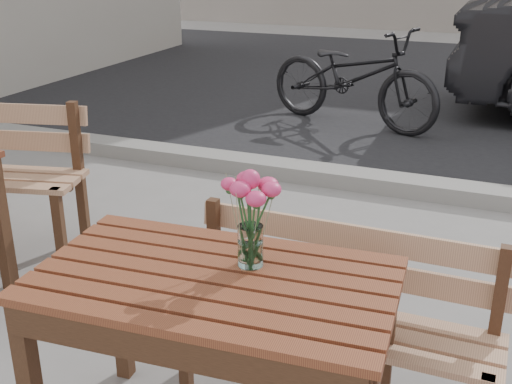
# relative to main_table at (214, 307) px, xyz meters

# --- Properties ---
(street) EXTENTS (30.00, 8.12, 0.12)m
(street) POSITION_rel_main_table_xyz_m (0.11, 4.97, -0.59)
(street) COLOR black
(street) RESTS_ON ground
(main_table) EXTENTS (1.24, 0.77, 0.74)m
(main_table) POSITION_rel_main_table_xyz_m (0.00, 0.00, 0.00)
(main_table) COLOR #5F2819
(main_table) RESTS_ON ground
(main_bench) EXTENTS (1.27, 0.39, 0.78)m
(main_bench) POSITION_rel_main_table_xyz_m (0.32, 0.47, -0.14)
(main_bench) COLOR #A27253
(main_bench) RESTS_ON ground
(main_vase) EXTENTS (0.19, 0.19, 0.34)m
(main_vase) POSITION_rel_main_table_xyz_m (0.08, 0.12, 0.33)
(main_vase) COLOR white
(main_vase) RESTS_ON main_table
(bicycle) EXTENTS (2.02, 1.20, 1.00)m
(bicycle) POSITION_rel_main_table_xyz_m (-0.66, 4.65, -0.12)
(bicycle) COLOR black
(bicycle) RESTS_ON ground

